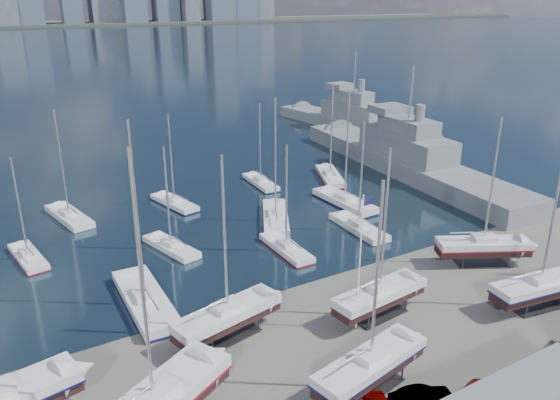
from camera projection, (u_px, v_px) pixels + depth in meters
ground at (372, 334)px, 45.70m from camera, size 1400.00×1400.00×0.00m
water at (4, 50)px, 295.82m from camera, size 1400.00×600.00×0.40m
sailboat_cradle_2 at (228, 315)px, 44.60m from camera, size 9.95×4.61×15.71m
sailboat_cradle_3 at (370, 365)px, 38.64m from camera, size 10.14×4.59×15.84m
sailboat_cradle_4 at (380, 295)px, 47.73m from camera, size 9.59×3.59×15.35m
sailboat_cradle_5 at (540, 287)px, 49.06m from camera, size 9.93×4.05×15.61m
sailboat_cradle_6 at (483, 246)px, 57.03m from camera, size 9.86×6.92×15.72m
sailboat_moored_1 at (28, 258)px, 58.38m from camera, size 3.35×8.28×12.03m
sailboat_moored_2 at (69, 218)px, 69.02m from camera, size 4.46×10.07×14.71m
sailboat_moored_3 at (146, 303)px, 49.78m from camera, size 3.85×12.20×18.06m
sailboat_moored_4 at (171, 247)px, 60.75m from camera, size 4.24×8.57×12.47m
sailboat_moored_5 at (174, 204)px, 73.73m from camera, size 4.16×9.04×13.04m
sailboat_moored_6 at (286, 249)px, 60.39m from camera, size 2.56×8.59×12.78m
sailboat_moored_7 at (276, 219)px, 68.59m from camera, size 7.75×10.94×16.29m
sailboat_moored_8 at (261, 183)px, 81.84m from camera, size 3.01×8.74×12.84m
sailboat_moored_9 at (359, 228)px, 65.84m from camera, size 3.10×9.40×14.00m
sailboat_moored_10 at (345, 203)px, 74.05m from camera, size 3.38×11.07×16.42m
sailboat_moored_11 at (330, 177)px, 84.38m from camera, size 6.67×10.43×15.16m
naval_ship_east at (405, 161)px, 87.92m from camera, size 12.52×50.47×18.50m
naval_ship_west at (352, 122)px, 115.57m from camera, size 11.35×41.70×17.71m
car_b at (423, 400)px, 37.15m from camera, size 4.89×2.94×1.52m
flagpole at (361, 254)px, 44.20m from camera, size 1.07×0.12×12.10m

